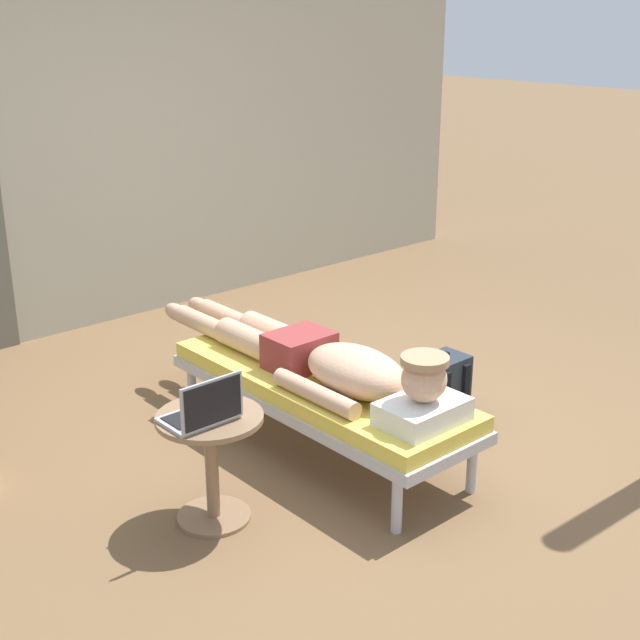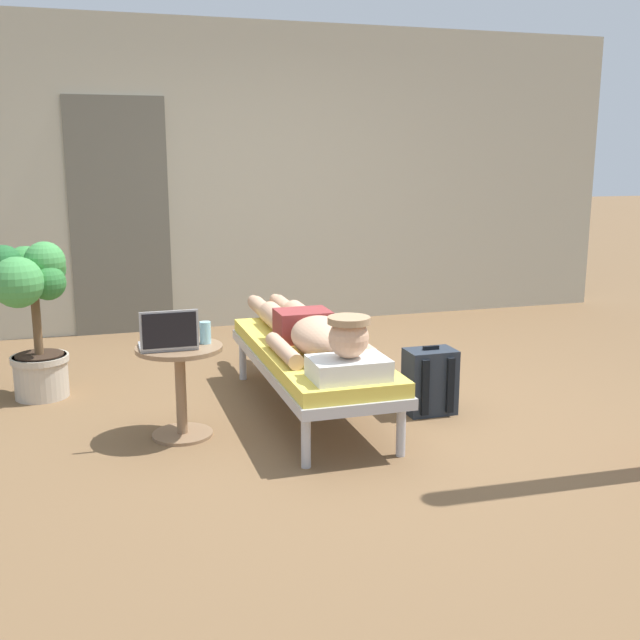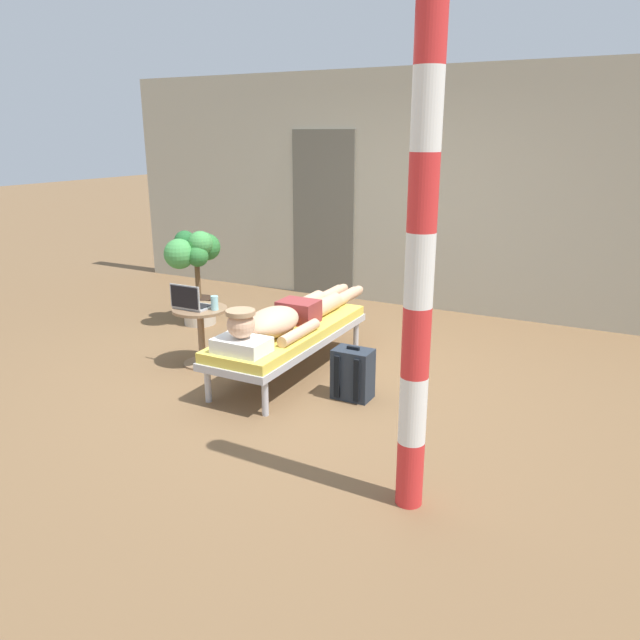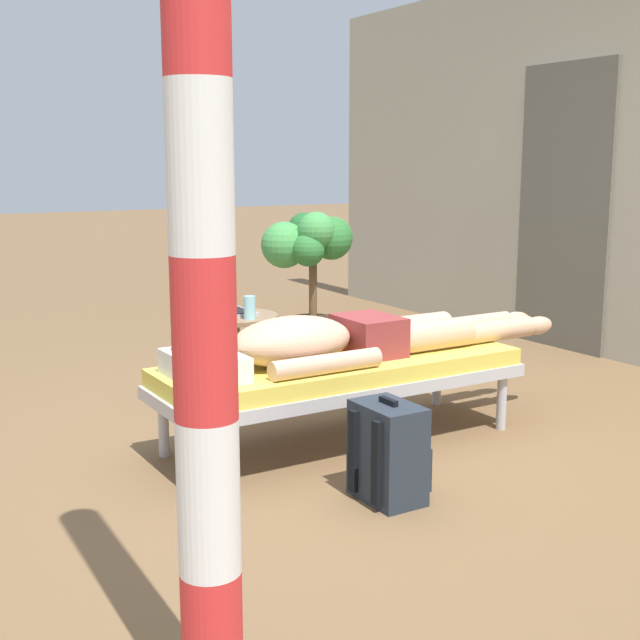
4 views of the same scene
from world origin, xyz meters
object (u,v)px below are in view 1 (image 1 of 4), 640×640
(drink_glass, at_px, (234,392))
(backpack, at_px, (440,392))
(side_table, at_px, (211,449))
(laptop, at_px, (204,411))
(lounge_chair, at_px, (320,389))
(person_reclining, at_px, (325,361))

(drink_glass, relative_size, backpack, 0.29)
(side_table, height_order, laptop, laptop)
(lounge_chair, bearing_deg, laptop, -165.21)
(person_reclining, distance_m, backpack, 0.79)
(lounge_chair, relative_size, drink_glass, 14.71)
(laptop, bearing_deg, backpack, 0.32)
(lounge_chair, distance_m, backpack, 0.75)
(laptop, height_order, backpack, laptop)
(laptop, height_order, drink_glass, laptop)
(person_reclining, xyz_separation_m, drink_glass, (-0.66, -0.12, 0.07))
(drink_glass, bearing_deg, person_reclining, 10.14)
(lounge_chair, distance_m, side_table, 0.83)
(laptop, bearing_deg, lounge_chair, 14.79)
(person_reclining, distance_m, laptop, 0.89)
(side_table, xyz_separation_m, drink_glass, (0.15, 0.02, 0.23))
(lounge_chair, bearing_deg, drink_glass, -166.54)
(backpack, bearing_deg, side_table, 178.38)
(lounge_chair, xyz_separation_m, drink_glass, (-0.66, -0.16, 0.24))
(drink_glass, bearing_deg, backpack, -2.66)
(person_reclining, xyz_separation_m, laptop, (-0.87, -0.19, 0.06))
(person_reclining, relative_size, laptop, 7.00)
(lounge_chair, bearing_deg, person_reclining, -90.00)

